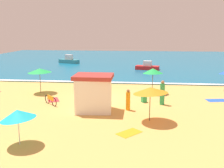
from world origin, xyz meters
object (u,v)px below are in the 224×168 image
(beach_umbrella_2, at_px, (40,71))
(beachgoer_7, at_px, (128,100))
(beach_umbrella_5, at_px, (18,114))
(small_boat_1, at_px, (69,60))
(lifeguard_cabana, at_px, (94,93))
(beach_umbrella_1, at_px, (150,90))
(beachgoer_4, at_px, (162,93))
(beachgoer_6, at_px, (144,98))
(small_boat_0, at_px, (147,67))
(parked_bicycle, at_px, (51,100))
(beach_umbrella_0, at_px, (153,71))

(beach_umbrella_2, distance_m, beachgoer_7, 9.69)
(beach_umbrella_5, xyz_separation_m, small_boat_1, (-6.13, 32.12, -1.06))
(lifeguard_cabana, bearing_deg, small_boat_1, 108.95)
(beach_umbrella_5, bearing_deg, beach_umbrella_1, 32.14)
(beachgoer_4, bearing_deg, beachgoer_7, -146.88)
(lifeguard_cabana, relative_size, beachgoer_6, 3.39)
(lifeguard_cabana, bearing_deg, beachgoer_4, 23.21)
(beachgoer_4, height_order, beachgoer_7, beachgoer_4)
(beach_umbrella_2, bearing_deg, small_boat_0, 55.06)
(parked_bicycle, relative_size, beachgoer_6, 1.72)
(beach_umbrella_2, bearing_deg, beachgoer_6, -13.62)
(beach_umbrella_2, bearing_deg, parked_bicycle, -59.02)
(beach_umbrella_5, relative_size, beachgoer_6, 2.60)
(lifeguard_cabana, bearing_deg, parked_bicycle, 161.55)
(lifeguard_cabana, xyz_separation_m, beachgoer_4, (5.09, 2.18, -0.45))
(beachgoer_6, bearing_deg, parked_bicycle, -168.74)
(beachgoer_4, relative_size, beachgoer_7, 1.23)
(parked_bicycle, relative_size, small_boat_1, 0.36)
(parked_bicycle, xyz_separation_m, small_boat_0, (8.16, 18.75, 0.13))
(parked_bicycle, xyz_separation_m, beachgoer_6, (7.37, 1.47, -0.03))
(beachgoer_4, xyz_separation_m, small_boat_1, (-14.06, 23.95, -0.34))
(beach_umbrella_2, bearing_deg, lifeguard_cabana, -40.13)
(beach_umbrella_2, height_order, beach_umbrella_5, beach_umbrella_2)
(beachgoer_4, bearing_deg, beach_umbrella_2, 165.52)
(beach_umbrella_5, bearing_deg, small_boat_1, 100.80)
(lifeguard_cabana, xyz_separation_m, beachgoer_6, (3.68, 2.70, -1.01))
(beachgoer_4, relative_size, small_boat_0, 0.54)
(beach_umbrella_5, height_order, parked_bicycle, beach_umbrella_5)
(beach_umbrella_0, xyz_separation_m, beachgoer_7, (-2.04, -5.53, -1.35))
(beachgoer_4, distance_m, beachgoer_7, 3.13)
(parked_bicycle, bearing_deg, beachgoer_4, 6.18)
(parked_bicycle, relative_size, small_boat_0, 0.39)
(beach_umbrella_1, relative_size, parked_bicycle, 2.20)
(beachgoer_7, bearing_deg, parked_bicycle, 172.99)
(small_boat_0, bearing_deg, lifeguard_cabana, -102.61)
(parked_bicycle, bearing_deg, beachgoer_6, 11.26)
(small_boat_1, bearing_deg, parked_bicycle, -78.02)
(beach_umbrella_0, bearing_deg, beach_umbrella_2, -174.72)
(lifeguard_cabana, distance_m, beach_umbrella_5, 6.63)
(lifeguard_cabana, bearing_deg, small_boat_0, 77.39)
(beachgoer_6, xyz_separation_m, small_boat_0, (0.79, 17.28, 0.16))
(beach_umbrella_5, distance_m, small_boat_1, 32.71)
(beachgoer_4, bearing_deg, beach_umbrella_1, -106.19)
(beach_umbrella_0, height_order, beach_umbrella_5, beach_umbrella_0)
(beach_umbrella_5, bearing_deg, beachgoer_7, 50.53)
(beach_umbrella_0, distance_m, beachgoer_4, 4.04)
(beachgoer_7, distance_m, small_boat_1, 28.10)
(lifeguard_cabana, height_order, small_boat_0, lifeguard_cabana)
(parked_bicycle, height_order, beachgoer_4, beachgoer_4)
(beachgoer_7, xyz_separation_m, small_boat_1, (-11.44, 25.66, -0.17))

